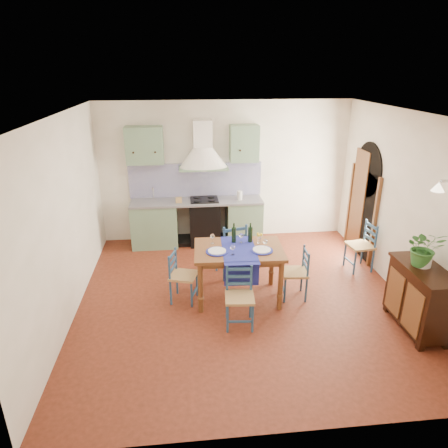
% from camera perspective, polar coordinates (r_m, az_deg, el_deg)
% --- Properties ---
extents(floor, '(5.00, 5.00, 0.00)m').
position_cam_1_polar(floor, '(6.38, 2.59, -10.50)').
color(floor, '#481C0F').
rests_on(floor, ground).
extents(back_wall, '(5.00, 0.96, 2.80)m').
position_cam_1_polar(back_wall, '(7.99, -3.04, 4.56)').
color(back_wall, white).
rests_on(back_wall, ground).
extents(right_wall, '(0.26, 5.00, 2.80)m').
position_cam_1_polar(right_wall, '(6.85, 23.56, 2.33)').
color(right_wall, white).
rests_on(right_wall, ground).
extents(left_wall, '(0.04, 5.00, 2.80)m').
position_cam_1_polar(left_wall, '(5.93, -21.81, 0.41)').
color(left_wall, white).
rests_on(left_wall, ground).
extents(ceiling, '(5.00, 5.00, 0.01)m').
position_cam_1_polar(ceiling, '(5.43, 3.10, 15.42)').
color(ceiling, silver).
rests_on(ceiling, back_wall).
extents(dining_table, '(1.36, 1.03, 1.16)m').
position_cam_1_polar(dining_table, '(6.03, 2.14, -4.36)').
color(dining_table, brown).
rests_on(dining_table, ground).
extents(chair_near, '(0.43, 0.43, 0.85)m').
position_cam_1_polar(chair_near, '(5.58, 2.23, -10.33)').
color(chair_near, navy).
rests_on(chair_near, ground).
extents(chair_far, '(0.55, 0.55, 0.98)m').
position_cam_1_polar(chair_far, '(6.79, 1.09, -3.49)').
color(chair_far, navy).
rests_on(chair_far, ground).
extents(chair_left, '(0.47, 0.47, 0.81)m').
position_cam_1_polar(chair_left, '(6.15, -6.06, -7.38)').
color(chair_left, navy).
rests_on(chair_left, ground).
extents(chair_right, '(0.41, 0.41, 0.82)m').
position_cam_1_polar(chair_right, '(6.30, 10.28, -6.85)').
color(chair_right, navy).
rests_on(chair_right, ground).
extents(chair_spare, '(0.45, 0.45, 0.87)m').
position_cam_1_polar(chair_spare, '(7.43, 19.07, -2.96)').
color(chair_spare, navy).
rests_on(chair_spare, ground).
extents(sideboard, '(0.50, 1.05, 0.94)m').
position_cam_1_polar(sideboard, '(6.05, 26.19, -9.26)').
color(sideboard, black).
rests_on(sideboard, ground).
extents(potted_plant, '(0.55, 0.51, 0.51)m').
position_cam_1_polar(potted_plant, '(5.82, 26.73, -3.06)').
color(potted_plant, '#2F6C2B').
rests_on(potted_plant, sideboard).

